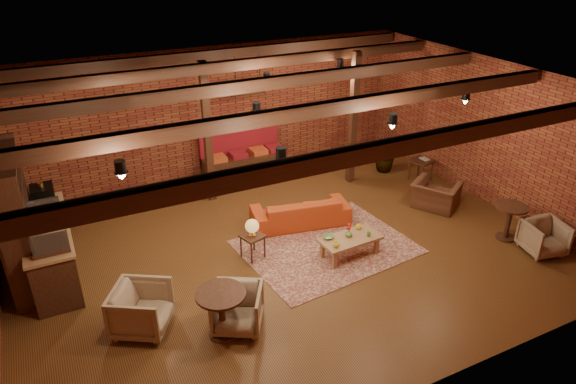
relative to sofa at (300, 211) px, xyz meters
name	(u,v)px	position (x,y,z in m)	size (l,w,h in m)	color
floor	(284,247)	(-0.71, -0.67, -0.30)	(10.00, 10.00, 0.00)	#3B260E
ceiling	(283,88)	(-0.71, -0.67, 2.90)	(10.00, 8.00, 0.02)	black
wall_back	(213,112)	(-0.71, 3.33, 1.30)	(10.00, 0.02, 3.20)	maroon
wall_front	(427,297)	(-0.71, -4.67, 1.30)	(10.00, 0.02, 3.20)	maroon
wall_right	(486,132)	(4.29, -0.67, 1.30)	(0.02, 8.00, 3.20)	maroon
ceiling_beams	(283,95)	(-0.71, -0.67, 2.78)	(9.80, 6.40, 0.22)	black
ceiling_pipe	(248,86)	(-0.71, 0.93, 2.55)	(0.12, 0.12, 9.60)	black
post_left	(207,134)	(-1.31, 1.93, 1.30)	(0.16, 0.16, 3.20)	black
post_right	(353,120)	(2.09, 1.33, 1.30)	(0.16, 0.16, 3.20)	black
service_counter	(48,237)	(-4.81, 0.33, 0.50)	(0.80, 2.50, 1.60)	black
plant_counter	(48,210)	(-4.71, 0.53, 0.92)	(0.35, 0.39, 0.30)	#337F33
shelving_hutch	(17,220)	(-5.21, 0.43, 0.90)	(0.52, 2.00, 2.40)	black
banquette	(244,156)	(-0.11, 2.88, 0.20)	(2.10, 0.70, 1.00)	maroon
service_sign	(248,88)	(-0.11, 2.43, 2.05)	(0.86, 0.06, 0.30)	orange
ceiling_spotlights	(283,107)	(-0.71, -0.67, 2.56)	(6.40, 4.40, 0.28)	black
rug	(326,246)	(0.05, -1.04, -0.29)	(3.18, 2.43, 0.01)	maroon
sofa	(300,211)	(0.00, 0.00, 0.00)	(2.05, 0.80, 0.60)	#B13C18
coffee_table	(349,239)	(0.27, -1.49, 0.06)	(1.19, 0.64, 0.65)	#9E724A
side_table_lamp	(252,229)	(-1.39, -0.73, 0.33)	(0.49, 0.49, 0.82)	black
round_table_left	(222,307)	(-2.63, -2.48, 0.24)	(0.76, 0.76, 0.79)	black
armchair_a	(141,307)	(-3.70, -1.80, 0.12)	(0.81, 0.76, 0.84)	#BFAE94
armchair_b	(237,307)	(-2.35, -2.41, 0.08)	(0.74, 0.70, 0.77)	#BFAE94
armchair_right	(436,191)	(3.05, -0.70, 0.12)	(0.96, 0.62, 0.84)	brown
side_table_book	(422,162)	(3.69, 0.59, 0.20)	(0.60, 0.60, 0.56)	black
round_table_right	(510,217)	(3.46, -2.37, 0.20)	(0.64, 0.64, 0.74)	black
armchair_far	(544,236)	(3.69, -3.04, 0.06)	(0.70, 0.66, 0.72)	#BFAE94
plant_tall	(388,123)	(3.21, 1.44, 1.01)	(1.47, 1.47, 2.62)	#4C7F4C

